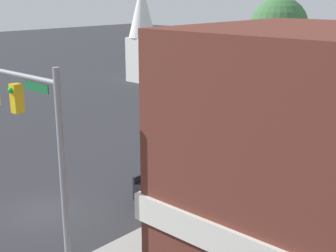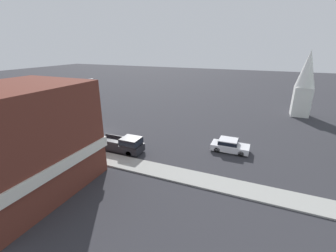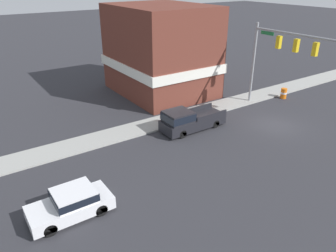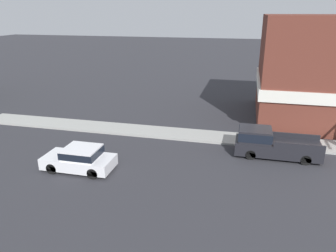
# 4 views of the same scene
# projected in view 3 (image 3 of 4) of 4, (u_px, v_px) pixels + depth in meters

# --- Properties ---
(ground_plane) EXTENTS (200.00, 200.00, 0.00)m
(ground_plane) POSITION_uv_depth(u_px,v_px,m) (275.00, 125.00, 27.16)
(ground_plane) COLOR #2D2D33
(sidewalk_curb) EXTENTS (2.40, 60.00, 0.14)m
(sidewalk_curb) POSITION_uv_depth(u_px,v_px,m) (227.00, 104.00, 31.42)
(sidewalk_curb) COLOR #9E9E99
(sidewalk_curb) RESTS_ON ground
(near_signal_assembly) EXTENTS (8.22, 0.49, 7.53)m
(near_signal_assembly) POSITION_uv_depth(u_px,v_px,m) (280.00, 49.00, 27.81)
(near_signal_assembly) COLOR gray
(near_signal_assembly) RESTS_ON ground
(car_lead) EXTENTS (1.94, 4.21, 1.46)m
(car_lead) POSITION_uv_depth(u_px,v_px,m) (72.00, 203.00, 16.80)
(car_lead) COLOR black
(car_lead) RESTS_ON ground
(pickup_truck_parked) EXTENTS (1.95, 5.39, 1.84)m
(pickup_truck_parked) POSITION_uv_depth(u_px,v_px,m) (188.00, 120.00, 25.96)
(pickup_truck_parked) COLOR black
(pickup_truck_parked) RESTS_ON ground
(construction_barrel) EXTENTS (0.60, 0.60, 1.03)m
(construction_barrel) POSITION_uv_depth(u_px,v_px,m) (284.00, 93.00, 32.89)
(construction_barrel) COLOR orange
(construction_barrel) RESTS_ON ground
(corner_brick_building) EXTENTS (10.64, 8.53, 8.77)m
(corner_brick_building) POSITION_uv_depth(u_px,v_px,m) (161.00, 52.00, 33.22)
(corner_brick_building) COLOR brown
(corner_brick_building) RESTS_ON ground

